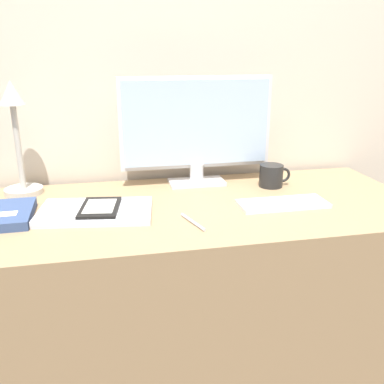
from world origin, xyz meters
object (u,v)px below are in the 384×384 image
at_px(desk_lamp, 17,134).
at_px(coffee_mug, 272,176).
at_px(monitor, 197,128).
at_px(laptop, 96,212).
at_px(notebook, 3,215).
at_px(ereader, 100,207).
at_px(pen, 193,222).
at_px(keyboard, 283,204).

relative_size(desk_lamp, coffee_mug, 3.27).
bearing_deg(monitor, laptop, -145.66).
xyz_separation_m(monitor, coffee_mug, (0.26, -0.09, -0.17)).
distance_m(monitor, notebook, 0.71).
height_order(monitor, ereader, monitor).
bearing_deg(ereader, pen, -24.30).
relative_size(monitor, ereader, 2.97).
relative_size(ereader, coffee_mug, 1.59).
relative_size(keyboard, coffee_mug, 2.44).
bearing_deg(keyboard, ereader, 176.82).
bearing_deg(notebook, keyboard, -3.93).
bearing_deg(laptop, keyboard, -3.81).
height_order(ereader, notebook, ereader).
xyz_separation_m(monitor, laptop, (-0.37, -0.25, -0.20)).
relative_size(keyboard, pen, 2.16).
height_order(desk_lamp, pen, desk_lamp).
distance_m(monitor, desk_lamp, 0.62).
bearing_deg(keyboard, notebook, 176.07).
xyz_separation_m(monitor, keyboard, (0.22, -0.29, -0.20)).
bearing_deg(laptop, monitor, 34.34).
height_order(laptop, pen, laptop).
relative_size(desk_lamp, notebook, 1.72).
xyz_separation_m(ereader, notebook, (-0.28, 0.03, -0.01)).
relative_size(keyboard, ereader, 1.53).
bearing_deg(pen, desk_lamp, 143.53).
xyz_separation_m(keyboard, coffee_mug, (0.04, 0.20, 0.03)).
distance_m(keyboard, desk_lamp, 0.92).
bearing_deg(coffee_mug, ereader, -164.68).
bearing_deg(coffee_mug, monitor, 160.95).
bearing_deg(notebook, pen, -14.96).
distance_m(keyboard, ereader, 0.58).
bearing_deg(keyboard, monitor, 127.24).
height_order(keyboard, coffee_mug, coffee_mug).
height_order(keyboard, ereader, ereader).
xyz_separation_m(monitor, pen, (-0.09, -0.38, -0.20)).
xyz_separation_m(laptop, ereader, (0.01, -0.01, 0.02)).
distance_m(monitor, coffee_mug, 0.33).
bearing_deg(laptop, coffee_mug, 14.37).
distance_m(coffee_mug, pen, 0.46).
bearing_deg(monitor, notebook, -159.91).
height_order(coffee_mug, pen, coffee_mug).
bearing_deg(coffee_mug, pen, -141.06).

